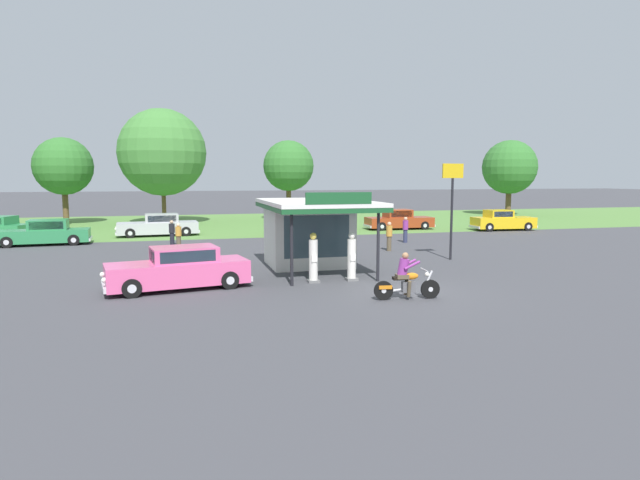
% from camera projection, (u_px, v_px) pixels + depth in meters
% --- Properties ---
extents(ground_plane, '(300.00, 300.00, 0.00)m').
position_uv_depth(ground_plane, '(397.00, 290.00, 18.97)').
color(ground_plane, '#424247').
extents(grass_verge_strip, '(120.00, 24.00, 0.01)m').
position_uv_depth(grass_verge_strip, '(265.00, 222.00, 47.76)').
color(grass_verge_strip, '#56843D').
rests_on(grass_verge_strip, ground).
extents(service_station_kiosk, '(4.33, 6.69, 3.49)m').
position_uv_depth(service_station_kiosk, '(310.00, 228.00, 23.92)').
color(service_station_kiosk, silver).
rests_on(service_station_kiosk, ground).
extents(gas_pump_nearside, '(0.44, 0.44, 1.94)m').
position_uv_depth(gas_pump_nearside, '(313.00, 260.00, 20.33)').
color(gas_pump_nearside, slate).
rests_on(gas_pump_nearside, ground).
extents(gas_pump_offside, '(0.44, 0.44, 1.91)m').
position_uv_depth(gas_pump_offside, '(352.00, 259.00, 20.73)').
color(gas_pump_offside, slate).
rests_on(gas_pump_offside, ground).
extents(motorcycle_with_rider, '(2.25, 0.70, 1.58)m').
position_uv_depth(motorcycle_with_rider, '(406.00, 280.00, 17.51)').
color(motorcycle_with_rider, black).
rests_on(motorcycle_with_rider, ground).
extents(featured_classic_sedan, '(5.36, 2.61, 1.54)m').
position_uv_depth(featured_classic_sedan, '(179.00, 269.00, 19.16)').
color(featured_classic_sedan, '#E55993').
rests_on(featured_classic_sedan, ground).
extents(parked_car_back_row_centre_right, '(5.00, 2.17, 1.57)m').
position_uv_depth(parked_car_back_row_centre_right, '(502.00, 221.00, 40.70)').
color(parked_car_back_row_centre_right, gold).
rests_on(parked_car_back_row_centre_right, ground).
extents(parked_car_back_row_left, '(5.45, 2.16, 1.56)m').
position_uv_depth(parked_car_back_row_left, '(399.00, 220.00, 41.52)').
color(parked_car_back_row_left, '#993819').
rests_on(parked_car_back_row_left, ground).
extents(parked_car_back_row_far_right, '(5.49, 2.12, 1.53)m').
position_uv_depth(parked_car_back_row_far_right, '(44.00, 234.00, 31.70)').
color(parked_car_back_row_far_right, '#2D844C').
rests_on(parked_car_back_row_far_right, ground).
extents(parked_car_back_row_centre, '(5.54, 2.81, 1.44)m').
position_uv_depth(parked_car_back_row_centre, '(303.00, 225.00, 37.71)').
color(parked_car_back_row_centre, '#993819').
rests_on(parked_car_back_row_centre, ground).
extents(parked_car_back_row_right, '(5.68, 2.22, 1.53)m').
position_uv_depth(parked_car_back_row_right, '(159.00, 226.00, 36.74)').
color(parked_car_back_row_right, '#B7B7BC').
rests_on(parked_car_back_row_right, ground).
extents(bystander_leaning_by_kiosk, '(0.34, 0.34, 1.61)m').
position_uv_depth(bystander_leaning_by_kiosk, '(405.00, 229.00, 32.88)').
color(bystander_leaning_by_kiosk, '#2D3351').
rests_on(bystander_leaning_by_kiosk, ground).
extents(bystander_standing_back_lot, '(0.34, 0.34, 1.51)m').
position_uv_depth(bystander_standing_back_lot, '(172.00, 232.00, 31.48)').
color(bystander_standing_back_lot, black).
rests_on(bystander_standing_back_lot, ground).
extents(bystander_admiring_sedan, '(0.34, 0.34, 1.48)m').
position_uv_depth(bystander_admiring_sedan, '(178.00, 236.00, 29.86)').
color(bystander_admiring_sedan, brown).
rests_on(bystander_admiring_sedan, ground).
extents(bystander_chatting_near_pumps, '(0.34, 0.34, 1.62)m').
position_uv_depth(bystander_chatting_near_pumps, '(389.00, 236.00, 29.13)').
color(bystander_chatting_near_pumps, brown).
rests_on(bystander_chatting_near_pumps, ground).
extents(tree_oak_centre, '(4.77, 4.77, 7.54)m').
position_uv_depth(tree_oak_centre, '(288.00, 166.00, 49.80)').
color(tree_oak_centre, brown).
rests_on(tree_oak_centre, ground).
extents(tree_oak_left, '(5.76, 5.76, 8.05)m').
position_uv_depth(tree_oak_left, '(511.00, 169.00, 56.62)').
color(tree_oak_left, brown).
rests_on(tree_oak_left, ground).
extents(tree_oak_far_left, '(4.95, 4.95, 7.50)m').
position_uv_depth(tree_oak_far_left, '(63.00, 166.00, 45.49)').
color(tree_oak_far_left, brown).
rests_on(tree_oak_far_left, ground).
extents(tree_oak_distant_spare, '(7.45, 7.45, 9.92)m').
position_uv_depth(tree_oak_distant_spare, '(162.00, 152.00, 45.30)').
color(tree_oak_distant_spare, brown).
rests_on(tree_oak_distant_spare, ground).
extents(roadside_pole_sign, '(1.10, 0.12, 4.71)m').
position_uv_depth(roadside_pole_sign, '(452.00, 194.00, 25.76)').
color(roadside_pole_sign, black).
rests_on(roadside_pole_sign, ground).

